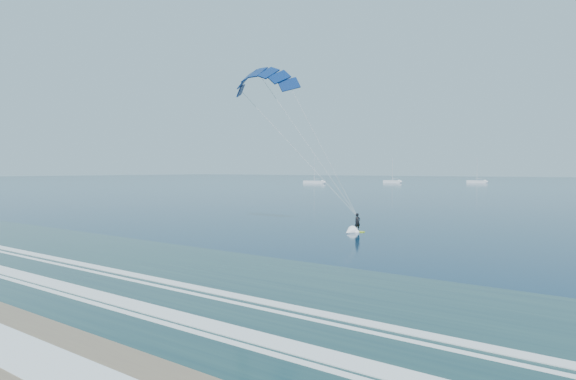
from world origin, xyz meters
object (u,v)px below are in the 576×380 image
(sailboat_0, at_px, (314,182))
(sailboat_2, at_px, (477,182))
(sailboat_1, at_px, (392,181))
(kitesurfer_rig, at_px, (305,141))

(sailboat_0, distance_m, sailboat_2, 74.23)
(sailboat_1, bearing_deg, sailboat_2, 33.93)
(kitesurfer_rig, distance_m, sailboat_0, 174.75)
(kitesurfer_rig, bearing_deg, sailboat_1, 113.53)
(sailboat_1, distance_m, sailboat_2, 37.86)
(sailboat_0, bearing_deg, sailboat_2, 42.63)
(sailboat_1, xyz_separation_m, sailboat_2, (31.41, 21.13, -0.00))
(sailboat_2, bearing_deg, sailboat_1, -146.07)
(kitesurfer_rig, distance_m, sailboat_1, 189.07)
(sailboat_1, bearing_deg, sailboat_0, -128.52)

